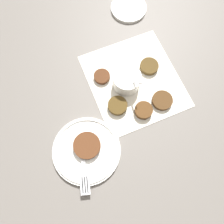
% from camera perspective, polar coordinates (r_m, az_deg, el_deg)
% --- Properties ---
extents(ground_plane, '(4.00, 4.00, 0.00)m').
position_cam_1_polar(ground_plane, '(0.79, 5.25, 8.81)').
color(ground_plane, '#605B56').
extents(napkin, '(0.39, 0.36, 0.00)m').
position_cam_1_polar(napkin, '(0.78, 5.98, 8.27)').
color(napkin, silver).
rests_on(napkin, ground_plane).
extents(sauce_bowl, '(0.11, 0.09, 0.10)m').
position_cam_1_polar(sauce_bowl, '(0.75, 3.87, 8.10)').
color(sauce_bowl, white).
rests_on(sauce_bowl, napkin).
extents(fritter_0, '(0.07, 0.07, 0.02)m').
position_cam_1_polar(fritter_0, '(0.81, 9.57, 11.82)').
color(fritter_0, '#473519').
rests_on(fritter_0, napkin).
extents(fritter_1, '(0.06, 0.06, 0.02)m').
position_cam_1_polar(fritter_1, '(0.73, 8.23, 0.43)').
color(fritter_1, '#4E3118').
rests_on(fritter_1, napkin).
extents(fritter_2, '(0.07, 0.07, 0.01)m').
position_cam_1_polar(fritter_2, '(0.76, 12.97, 2.97)').
color(fritter_2, '#472F18').
rests_on(fritter_2, napkin).
extents(fritter_3, '(0.06, 0.06, 0.01)m').
position_cam_1_polar(fritter_3, '(0.78, -2.66, 9.25)').
color(fritter_3, '#4A2A17').
rests_on(fritter_3, napkin).
extents(fritter_4, '(0.07, 0.07, 0.02)m').
position_cam_1_polar(fritter_4, '(0.73, 1.46, 1.69)').
color(fritter_4, '#483517').
rests_on(fritter_4, napkin).
extents(serving_plate, '(0.22, 0.22, 0.02)m').
position_cam_1_polar(serving_plate, '(0.70, -6.68, -9.93)').
color(serving_plate, white).
rests_on(serving_plate, ground_plane).
extents(fritter_on_plate, '(0.09, 0.09, 0.01)m').
position_cam_1_polar(fritter_on_plate, '(0.69, -6.56, -8.68)').
color(fritter_on_plate, '#512D19').
rests_on(fritter_on_plate, serving_plate).
extents(fork, '(0.14, 0.09, 0.00)m').
position_cam_1_polar(fork, '(0.69, -7.25, -15.85)').
color(fork, silver).
rests_on(fork, serving_plate).
extents(extra_saucer, '(0.14, 0.14, 0.01)m').
position_cam_1_polar(extra_saucer, '(0.96, 4.35, 25.42)').
color(extra_saucer, white).
rests_on(extra_saucer, ground_plane).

